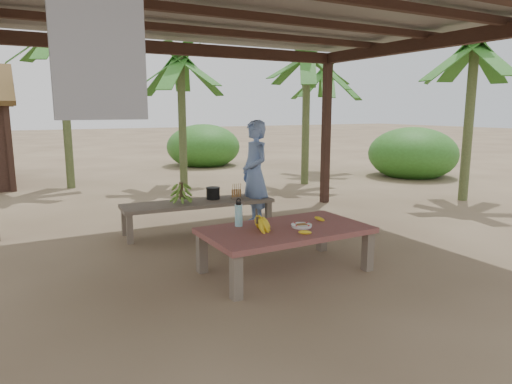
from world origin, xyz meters
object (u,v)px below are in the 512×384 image
ripe_banana_bunch (257,223)px  cooking_pot (213,193)px  work_table (286,233)px  plate (302,226)px  bench (198,205)px  woman (255,174)px  water_flask (239,214)px

ripe_banana_bunch → cooking_pot: size_ratio=1.39×
work_table → plate: bearing=-23.7°
work_table → cooking_pot: (0.05, 2.12, 0.10)m
work_table → plate: 0.19m
bench → woman: 0.99m
ripe_banana_bunch → woman: bearing=62.3°
water_flask → woman: bearing=56.4°
bench → ripe_banana_bunch: (-0.12, -2.02, 0.19)m
plate → woman: (0.51, 2.02, 0.29)m
bench → ripe_banana_bunch: bearing=-89.2°
ripe_banana_bunch → woman: woman is taller
plate → water_flask: 0.70m
work_table → bench: (-0.22, 2.05, -0.04)m
bench → woman: woman is taller
work_table → woman: (0.67, 1.96, 0.38)m
work_table → woman: bearing=70.4°
cooking_pot → woman: size_ratio=0.12×
work_table → cooking_pot: bearing=88.2°
plate → cooking_pot: cooking_pot is taller
ripe_banana_bunch → plate: size_ratio=1.22×
water_flask → woman: 1.98m
work_table → bench: bearing=95.5°
plate → work_table: bearing=156.9°
plate → woman: woman is taller
work_table → woman: size_ratio=1.11×
work_table → water_flask: 0.56m
work_table → plate: size_ratio=7.91×
bench → woman: size_ratio=1.38×
work_table → water_flask: size_ratio=5.74×
bench → plate: plate is taller
cooking_pot → woman: bearing=-14.5°
water_flask → cooking_pot: 1.87m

